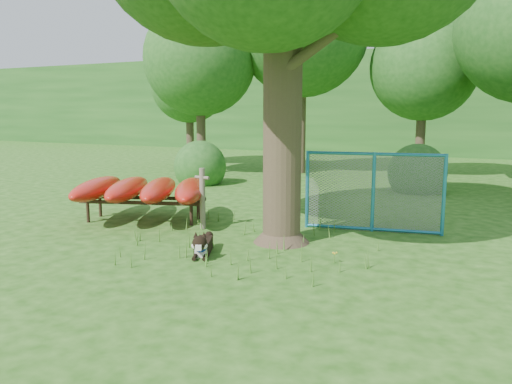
% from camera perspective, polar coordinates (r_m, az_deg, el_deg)
% --- Properties ---
extents(ground, '(80.00, 80.00, 0.00)m').
position_cam_1_polar(ground, '(8.58, -4.74, -7.67)').
color(ground, '#1E4E0F').
rests_on(ground, ground).
extents(wooden_post, '(0.36, 0.13, 1.30)m').
position_cam_1_polar(wooden_post, '(10.66, -6.14, -0.55)').
color(wooden_post, '#68604E').
rests_on(wooden_post, ground).
extents(kayak_rack, '(3.87, 3.47, 0.96)m').
position_cam_1_polar(kayak_rack, '(11.64, -12.77, 0.31)').
color(kayak_rack, black).
rests_on(kayak_rack, ground).
extents(husky_dog, '(0.60, 1.06, 0.49)m').
position_cam_1_polar(husky_dog, '(8.81, -6.14, -6.08)').
color(husky_dog, black).
rests_on(husky_dog, ground).
extents(fence_section, '(2.81, 0.57, 2.77)m').
position_cam_1_polar(fence_section, '(10.62, 13.24, -0.01)').
color(fence_section, teal).
rests_on(fence_section, ground).
extents(wildflower_clump, '(0.09, 0.08, 0.19)m').
position_cam_1_polar(wildflower_clump, '(8.40, 8.94, -7.01)').
color(wildflower_clump, '#487B28').
rests_on(wildflower_clump, ground).
extents(bg_tree_a, '(4.40, 4.40, 6.70)m').
position_cam_1_polar(bg_tree_a, '(20.23, -6.44, 14.81)').
color(bg_tree_a, '#3B2E20').
rests_on(bg_tree_a, ground).
extents(bg_tree_b, '(5.20, 5.20, 8.22)m').
position_cam_1_polar(bg_tree_b, '(20.61, 5.35, 17.88)').
color(bg_tree_b, '#3B2E20').
rests_on(bg_tree_b, ground).
extents(bg_tree_c, '(4.00, 4.00, 6.12)m').
position_cam_1_polar(bg_tree_c, '(20.30, 18.64, 13.31)').
color(bg_tree_c, '#3B2E20').
rests_on(bg_tree_c, ground).
extents(bg_tree_f, '(3.60, 3.60, 5.55)m').
position_cam_1_polar(bg_tree_f, '(24.04, -7.66, 12.09)').
color(bg_tree_f, '#3B2E20').
rests_on(bg_tree_f, ground).
extents(shrub_left, '(1.80, 1.80, 1.80)m').
position_cam_1_polar(shrub_left, '(17.40, -6.38, 0.93)').
color(shrub_left, '#1F541B').
rests_on(shrub_left, ground).
extents(shrub_mid, '(1.80, 1.80, 1.80)m').
position_cam_1_polar(shrub_mid, '(16.40, 17.83, 0.03)').
color(shrub_mid, '#1F541B').
rests_on(shrub_mid, ground).
extents(wooded_hillside, '(80.00, 12.00, 6.00)m').
position_cam_1_polar(wooded_hillside, '(35.31, 19.29, 9.53)').
color(wooded_hillside, '#1F541B').
rests_on(wooded_hillside, ground).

